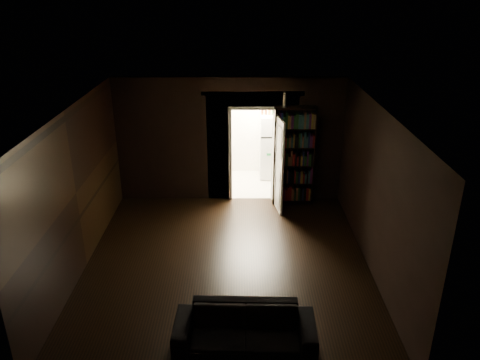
{
  "coord_description": "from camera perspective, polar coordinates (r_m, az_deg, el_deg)",
  "views": [
    {
      "loc": [
        0.23,
        -7.07,
        4.65
      ],
      "look_at": [
        0.23,
        0.9,
        1.25
      ],
      "focal_mm": 35.0,
      "sensor_mm": 36.0,
      "label": 1
    }
  ],
  "objects": [
    {
      "name": "figurine",
      "position": [
        9.94,
        5.45,
        9.68
      ],
      "size": [
        0.13,
        0.13,
        0.31
      ],
      "primitive_type": "cube",
      "rotation": [
        0.0,
        0.0,
        0.28
      ],
      "color": "silver",
      "rests_on": "bookshelf"
    },
    {
      "name": "ground",
      "position": [
        8.46,
        -1.59,
        -10.23
      ],
      "size": [
        5.5,
        5.5,
        0.0
      ],
      "primitive_type": "plane",
      "color": "black",
      "rests_on": "ground"
    },
    {
      "name": "bookshelf",
      "position": [
        10.36,
        6.55,
        2.91
      ],
      "size": [
        0.91,
        0.34,
        2.2
      ],
      "primitive_type": "cube",
      "rotation": [
        0.0,
        0.0,
        -0.03
      ],
      "color": "black",
      "rests_on": "ground"
    },
    {
      "name": "kitchen_alcove",
      "position": [
        11.47,
        1.34,
        5.66
      ],
      "size": [
        2.2,
        1.8,
        2.6
      ],
      "color": "beige",
      "rests_on": "ground"
    },
    {
      "name": "room_walls",
      "position": [
        8.67,
        -1.59,
        3.08
      ],
      "size": [
        5.02,
        5.61,
        2.84
      ],
      "color": "black",
      "rests_on": "ground"
    },
    {
      "name": "refrigerator",
      "position": [
        11.85,
        4.21,
        4.22
      ],
      "size": [
        0.86,
        0.82,
        1.65
      ],
      "primitive_type": "cube",
      "rotation": [
        0.0,
        0.0,
        -0.21
      ],
      "color": "silver",
      "rests_on": "ground"
    },
    {
      "name": "door",
      "position": [
        10.09,
        4.62,
        1.98
      ],
      "size": [
        0.2,
        0.85,
        2.05
      ],
      "primitive_type": "cube",
      "rotation": [
        0.0,
        0.0,
        1.74
      ],
      "color": "silver",
      "rests_on": "ground"
    },
    {
      "name": "bottles",
      "position": [
        11.47,
        4.04,
        8.61
      ],
      "size": [
        0.68,
        0.12,
        0.27
      ],
      "primitive_type": "cube",
      "rotation": [
        0.0,
        0.0,
        0.05
      ],
      "color": "black",
      "rests_on": "refrigerator"
    },
    {
      "name": "sofa",
      "position": [
        6.63,
        0.59,
        -17.1
      ],
      "size": [
        1.95,
        0.89,
        0.74
      ],
      "primitive_type": "imported",
      "rotation": [
        0.0,
        0.0,
        -0.03
      ],
      "color": "black",
      "rests_on": "ground"
    }
  ]
}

